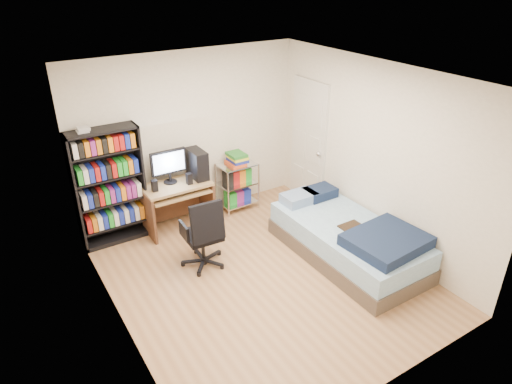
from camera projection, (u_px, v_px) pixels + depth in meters
room at (264, 187)px, 5.20m from camera, size 3.58×4.08×2.58m
media_shelf at (109, 186)px, 6.16m from camera, size 0.93×0.31×1.72m
computer_desk at (181, 186)px, 6.61m from camera, size 0.96×0.56×1.21m
office_chair at (204, 245)px, 5.84m from camera, size 0.61×0.61×0.98m
wire_cart at (237, 173)px, 7.10m from camera, size 0.59×0.43×0.94m
bed at (349, 239)px, 6.03m from camera, size 1.08×2.16×0.62m
door at (309, 144)px, 7.15m from camera, size 0.12×0.80×2.00m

